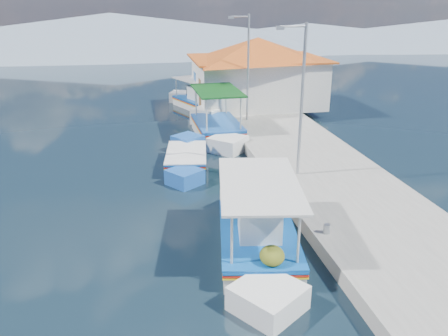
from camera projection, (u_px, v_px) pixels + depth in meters
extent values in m
plane|color=black|center=(193.00, 215.00, 16.42)|extent=(160.00, 160.00, 0.00)
cube|color=#9A9890|center=(295.00, 148.00, 22.87)|extent=(5.00, 44.00, 0.50)
cylinder|color=#A5A8AD|center=(327.00, 229.00, 14.09)|extent=(0.20, 0.20, 0.30)
cylinder|color=#A5A8AD|center=(279.00, 172.00, 18.69)|extent=(0.20, 0.20, 0.30)
cylinder|color=#A5A8AD|center=(246.00, 132.00, 24.21)|extent=(0.20, 0.20, 0.30)
cylinder|color=#A5A8AD|center=(225.00, 107.00, 29.73)|extent=(0.20, 0.20, 0.30)
cube|color=white|center=(258.00, 245.00, 14.00)|extent=(2.85, 4.60, 0.94)
cube|color=white|center=(226.00, 205.00, 16.47)|extent=(2.19, 2.19, 1.04)
cube|color=white|center=(302.00, 298.00, 11.57)|extent=(2.13, 2.13, 0.89)
cube|color=#0C4C9E|center=(258.00, 233.00, 13.85)|extent=(2.94, 4.74, 0.06)
cube|color=red|center=(258.00, 235.00, 13.87)|extent=(2.94, 4.74, 0.05)
cube|color=yellow|center=(258.00, 237.00, 13.90)|extent=(2.94, 4.74, 0.04)
cube|color=#0C4C9E|center=(258.00, 231.00, 13.82)|extent=(2.95, 4.70, 0.05)
cube|color=brown|center=(258.00, 232.00, 13.83)|extent=(2.66, 4.49, 0.05)
cube|color=white|center=(263.00, 220.00, 13.38)|extent=(1.39, 1.47, 1.09)
cube|color=silver|center=(263.00, 202.00, 13.18)|extent=(1.52, 1.58, 0.06)
cylinder|color=beige|center=(212.00, 189.00, 14.87)|extent=(0.07, 0.07, 1.59)
cylinder|color=beige|center=(261.00, 182.00, 15.42)|extent=(0.07, 0.07, 1.59)
cylinder|color=beige|center=(256.00, 242.00, 11.68)|extent=(0.07, 0.07, 1.59)
cylinder|color=beige|center=(316.00, 231.00, 12.24)|extent=(0.07, 0.07, 1.59)
cube|color=silver|center=(259.00, 183.00, 13.27)|extent=(2.96, 4.62, 0.07)
ellipsoid|color=#414C14|center=(230.00, 207.00, 14.83)|extent=(0.75, 0.83, 0.57)
ellipsoid|color=#414C14|center=(244.00, 199.00, 15.50)|extent=(0.64, 0.70, 0.48)
ellipsoid|color=#414C14|center=(292.00, 252.00, 12.23)|extent=(0.67, 0.74, 0.51)
sphere|color=#FF2F08|center=(280.00, 197.00, 14.41)|extent=(0.40, 0.40, 0.40)
cube|color=white|center=(217.00, 132.00, 25.63)|extent=(2.36, 4.25, 1.07)
cube|color=white|center=(211.00, 117.00, 28.18)|extent=(2.30, 2.30, 1.18)
cube|color=white|center=(225.00, 147.00, 23.11)|extent=(2.23, 2.23, 1.01)
cube|color=#0C4C9E|center=(217.00, 123.00, 25.45)|extent=(2.43, 4.38, 0.07)
cube|color=red|center=(217.00, 125.00, 25.48)|extent=(2.43, 4.38, 0.06)
cube|color=yellow|center=(217.00, 126.00, 25.51)|extent=(2.43, 4.38, 0.05)
cube|color=#1C53A9|center=(217.00, 122.00, 25.43)|extent=(2.46, 4.34, 0.06)
cube|color=brown|center=(217.00, 123.00, 25.44)|extent=(2.18, 4.16, 0.06)
cylinder|color=beige|center=(197.00, 100.00, 26.61)|extent=(0.08, 0.08, 1.80)
cylinder|color=beige|center=(228.00, 99.00, 26.88)|extent=(0.08, 0.08, 1.80)
cylinder|color=beige|center=(205.00, 115.00, 23.36)|extent=(0.08, 0.08, 1.80)
cylinder|color=beige|center=(239.00, 114.00, 23.63)|extent=(0.08, 0.08, 1.80)
cube|color=#0D4416|center=(217.00, 90.00, 24.80)|extent=(2.48, 4.25, 0.08)
cube|color=#1C53A9|center=(187.00, 162.00, 21.05)|extent=(2.19, 3.50, 0.92)
cube|color=#1C53A9|center=(176.00, 146.00, 22.96)|extent=(1.75, 1.75, 1.01)
cube|color=#1C53A9|center=(199.00, 178.00, 19.17)|extent=(1.70, 1.70, 0.87)
cube|color=#0C4C9E|center=(186.00, 153.00, 20.90)|extent=(2.25, 3.60, 0.06)
cube|color=red|center=(186.00, 155.00, 20.93)|extent=(2.25, 3.60, 0.05)
cube|color=yellow|center=(186.00, 156.00, 20.95)|extent=(2.25, 3.60, 0.04)
cube|color=white|center=(186.00, 152.00, 20.88)|extent=(2.26, 3.57, 0.05)
cube|color=brown|center=(186.00, 153.00, 20.89)|extent=(2.04, 3.41, 0.05)
cube|color=white|center=(195.00, 105.00, 32.34)|extent=(2.98, 3.86, 0.81)
cube|color=white|center=(203.00, 97.00, 34.40)|extent=(1.68, 1.68, 0.89)
cube|color=white|center=(186.00, 112.00, 30.31)|extent=(1.63, 1.63, 0.77)
cube|color=#0C4C9E|center=(195.00, 99.00, 32.21)|extent=(3.07, 3.98, 0.05)
cube|color=red|center=(195.00, 100.00, 32.24)|extent=(3.07, 3.98, 0.04)
cube|color=yellow|center=(195.00, 101.00, 32.26)|extent=(3.07, 3.98, 0.03)
cube|color=#0C4C9E|center=(195.00, 99.00, 32.19)|extent=(3.07, 3.95, 0.04)
cube|color=brown|center=(195.00, 99.00, 32.20)|extent=(2.82, 3.74, 0.04)
cube|color=white|center=(194.00, 93.00, 31.80)|extent=(1.34, 1.40, 0.94)
cube|color=silver|center=(194.00, 86.00, 31.63)|extent=(1.45, 1.52, 0.05)
cylinder|color=beige|center=(191.00, 85.00, 33.42)|extent=(0.06, 0.06, 1.36)
cylinder|color=beige|center=(210.00, 86.00, 33.14)|extent=(0.06, 0.06, 1.36)
cylinder|color=beige|center=(179.00, 93.00, 30.78)|extent=(0.06, 0.06, 1.36)
cylinder|color=beige|center=(200.00, 94.00, 30.50)|extent=(0.06, 0.06, 1.36)
cube|color=silver|center=(195.00, 80.00, 31.72)|extent=(3.06, 3.89, 0.06)
cube|color=white|center=(257.00, 82.00, 30.58)|extent=(8.00, 6.00, 3.00)
cube|color=#C75F1B|center=(258.00, 58.00, 30.04)|extent=(8.64, 6.48, 0.10)
pyramid|color=#C75F1B|center=(258.00, 48.00, 29.81)|extent=(10.49, 10.49, 1.40)
cube|color=brown|center=(200.00, 95.00, 29.15)|extent=(0.06, 1.00, 2.00)
cube|color=#0C4C9E|center=(195.00, 79.00, 31.24)|extent=(0.06, 1.20, 0.90)
cylinder|color=#A5A8AD|center=(302.00, 102.00, 17.82)|extent=(0.12, 0.12, 6.00)
cylinder|color=#A5A8AD|center=(293.00, 26.00, 16.73)|extent=(1.00, 0.08, 0.08)
cube|color=#A5A8AD|center=(280.00, 28.00, 16.66)|extent=(0.30, 0.14, 0.14)
cylinder|color=#A5A8AD|center=(248.00, 69.00, 26.10)|extent=(0.12, 0.12, 6.00)
cylinder|color=#A5A8AD|center=(240.00, 16.00, 25.01)|extent=(1.00, 0.08, 0.08)
cube|color=#A5A8AD|center=(231.00, 17.00, 24.94)|extent=(0.30, 0.14, 0.14)
cone|color=slate|center=(111.00, 33.00, 66.20)|extent=(96.00, 96.00, 5.50)
cone|color=slate|center=(307.00, 36.00, 71.68)|extent=(76.80, 76.80, 3.80)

